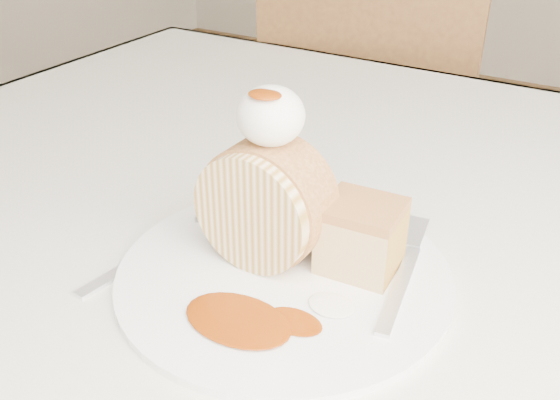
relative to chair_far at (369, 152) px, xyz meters
The scene contains 10 objects.
table 0.69m from the chair_far, 63.34° to the right, with size 1.40×0.90×0.75m.
chair_far is the anchor object (origin of this frame).
plate 0.85m from the chair_far, 72.67° to the right, with size 0.29×0.29×0.01m, color white.
roulade_slice 0.85m from the chair_far, 74.20° to the right, with size 0.11×0.11×0.06m, color beige.
cake_chunk 0.84m from the chair_far, 68.14° to the right, with size 0.06×0.06×0.05m, color #C07C48.
whipped_cream 0.87m from the chair_far, 73.91° to the right, with size 0.06×0.06×0.05m, color white.
caramel_drizzle 0.90m from the chair_far, 74.03° to the right, with size 0.03×0.02×0.01m, color #7E2E05.
caramel_pool 0.92m from the chair_far, 73.92° to the right, with size 0.09×0.06×0.00m, color #7E2E05, non-canonical shape.
fork 0.86m from the chair_far, 65.72° to the right, with size 0.02×0.17×0.00m, color silver.
spoon 0.87m from the chair_far, 81.89° to the right, with size 0.02×0.16×0.00m, color silver.
Camera 1 is at (0.16, -0.35, 1.08)m, focal length 40.00 mm.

